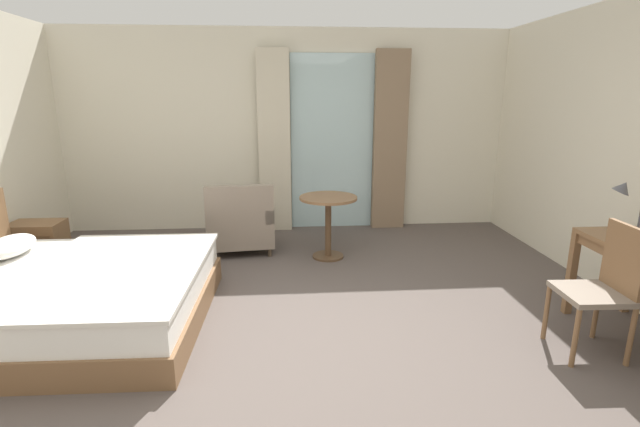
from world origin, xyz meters
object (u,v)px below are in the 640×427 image
(armchair_by_window, at_px, (240,224))
(round_cafe_table, at_px, (328,213))
(bed, at_px, (66,295))
(desk_chair, at_px, (604,283))
(desk_lamp, at_px, (628,200))
(nightstand, at_px, (39,246))

(armchair_by_window, bearing_deg, round_cafe_table, -15.75)
(bed, relative_size, desk_chair, 2.22)
(armchair_by_window, xyz_separation_m, round_cafe_table, (1.02, -0.29, 0.19))
(bed, xyz_separation_m, desk_lamp, (4.38, -0.31, 0.77))
(desk_lamp, bearing_deg, desk_chair, -134.31)
(bed, height_order, armchair_by_window, bed)
(desk_chair, distance_m, armchair_by_window, 3.67)
(round_cafe_table, bearing_deg, desk_lamp, -39.10)
(bed, xyz_separation_m, round_cafe_table, (2.24, 1.43, 0.27))
(bed, distance_m, desk_lamp, 4.45)
(armchair_by_window, bearing_deg, desk_chair, -41.11)
(nightstand, xyz_separation_m, armchair_by_window, (2.09, 0.41, 0.08))
(desk_chair, xyz_separation_m, desk_lamp, (0.38, 0.39, 0.50))
(nightstand, height_order, desk_chair, desk_chair)
(desk_chair, distance_m, desk_lamp, 0.74)
(desk_lamp, bearing_deg, armchair_by_window, 147.32)
(desk_chair, xyz_separation_m, round_cafe_table, (-1.75, 2.13, -0.00))
(desk_chair, height_order, round_cafe_table, desk_chair)
(desk_lamp, distance_m, armchair_by_window, 3.80)
(desk_chair, bearing_deg, armchair_by_window, 138.89)
(nightstand, bearing_deg, bed, -56.38)
(desk_chair, bearing_deg, nightstand, 157.60)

